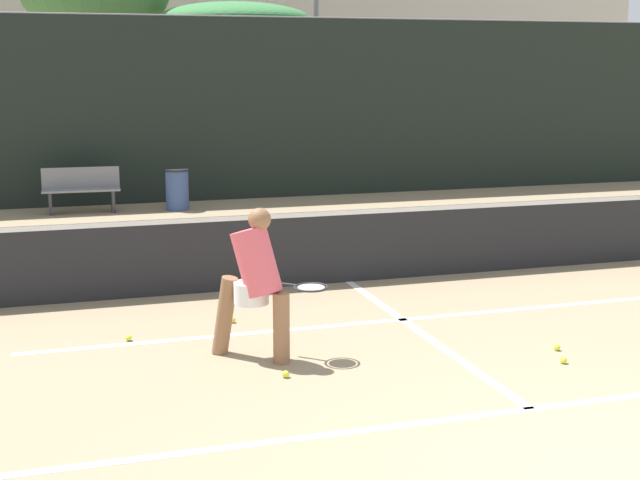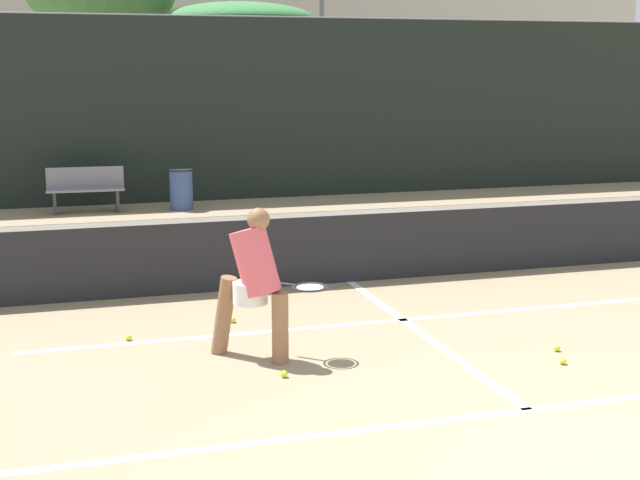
% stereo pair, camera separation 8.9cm
% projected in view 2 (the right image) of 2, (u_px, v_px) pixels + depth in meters
% --- Properties ---
extents(court_baseline_near, '(11.00, 0.10, 0.01)m').
position_uv_depth(court_baseline_near, '(528.00, 410.00, 7.31)').
color(court_baseline_near, white).
rests_on(court_baseline_near, ground).
extents(court_service_line, '(8.25, 0.10, 0.01)m').
position_uv_depth(court_service_line, '(403.00, 320.00, 9.88)').
color(court_service_line, white).
rests_on(court_service_line, ground).
extents(court_center_mark, '(0.10, 4.59, 0.01)m').
position_uv_depth(court_center_mark, '(419.00, 331.00, 9.46)').
color(court_center_mark, white).
rests_on(court_center_mark, ground).
extents(net, '(11.09, 0.09, 1.07)m').
position_uv_depth(net, '(350.00, 243.00, 11.52)').
color(net, slate).
rests_on(net, ground).
extents(fence_back, '(24.00, 0.06, 3.77)m').
position_uv_depth(fence_back, '(234.00, 109.00, 18.40)').
color(fence_back, black).
rests_on(fence_back, ground).
extents(player_practicing, '(1.18, 0.75, 1.49)m').
position_uv_depth(player_practicing, '(254.00, 279.00, 8.45)').
color(player_practicing, '#8C6042').
rests_on(player_practicing, ground).
extents(tennis_ball_scattered_0, '(0.07, 0.07, 0.07)m').
position_uv_depth(tennis_ball_scattered_0, '(128.00, 337.00, 9.15)').
color(tennis_ball_scattered_0, '#D1E033').
rests_on(tennis_ball_scattered_0, ground).
extents(tennis_ball_scattered_1, '(0.07, 0.07, 0.07)m').
position_uv_depth(tennis_ball_scattered_1, '(284.00, 374.00, 8.07)').
color(tennis_ball_scattered_1, '#D1E033').
rests_on(tennis_ball_scattered_1, ground).
extents(tennis_ball_scattered_2, '(0.07, 0.07, 0.07)m').
position_uv_depth(tennis_ball_scattered_2, '(563.00, 361.00, 8.42)').
color(tennis_ball_scattered_2, '#D1E033').
rests_on(tennis_ball_scattered_2, ground).
extents(tennis_ball_scattered_3, '(0.07, 0.07, 0.07)m').
position_uv_depth(tennis_ball_scattered_3, '(233.00, 320.00, 9.78)').
color(tennis_ball_scattered_3, '#D1E033').
rests_on(tennis_ball_scattered_3, ground).
extents(tennis_ball_scattered_4, '(0.07, 0.07, 0.07)m').
position_uv_depth(tennis_ball_scattered_4, '(557.00, 348.00, 8.80)').
color(tennis_ball_scattered_4, '#D1E033').
rests_on(tennis_ball_scattered_4, ground).
extents(courtside_bench, '(1.46, 0.44, 0.86)m').
position_uv_depth(courtside_bench, '(86.00, 188.00, 17.01)').
color(courtside_bench, slate).
rests_on(courtside_bench, ground).
extents(trash_bin, '(0.47, 0.47, 0.80)m').
position_uv_depth(trash_bin, '(181.00, 189.00, 17.32)').
color(trash_bin, '#384C7F').
rests_on(trash_bin, ground).
extents(parked_car, '(1.70, 4.58, 1.44)m').
position_uv_depth(parked_car, '(375.00, 147.00, 23.91)').
color(parked_car, maroon).
rests_on(parked_car, ground).
extents(tree_west, '(3.89, 3.89, 4.34)m').
position_uv_depth(tree_west, '(240.00, 22.00, 22.52)').
color(tree_west, brown).
rests_on(tree_west, ground).
extents(building_far, '(36.00, 2.40, 6.82)m').
position_uv_depth(building_far, '(159.00, 46.00, 30.34)').
color(building_far, '#B2ADA3').
rests_on(building_far, ground).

